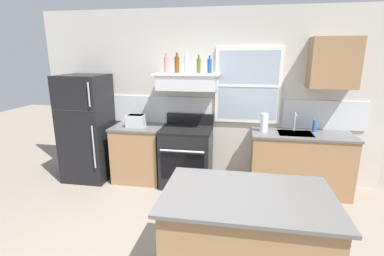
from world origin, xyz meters
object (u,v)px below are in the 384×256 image
toaster (136,121)px  kitchen_island (245,242)px  stove_range (187,156)px  bottle_rose_pink (166,65)px  refrigerator (87,128)px  bottle_blue_liqueur (210,66)px  bottle_amber_wine (177,64)px  bottle_olive_oil_square (199,66)px  bottle_clear_tall (186,63)px  paper_towel_roll (264,123)px  dish_soap_bottle (314,126)px

toaster → kitchen_island: size_ratio=0.21×
stove_range → bottle_rose_pink: bearing=161.9°
refrigerator → bottle_blue_liqueur: bottle_blue_liqueur is taller
kitchen_island → refrigerator: bearing=142.6°
bottle_rose_pink → toaster: bearing=-166.5°
bottle_blue_liqueur → kitchen_island: (0.56, -2.09, -1.39)m
bottle_amber_wine → bottle_olive_oil_square: (0.33, -0.02, -0.01)m
bottle_blue_liqueur → kitchen_island: size_ratio=0.18×
bottle_amber_wine → bottle_olive_oil_square: bottle_amber_wine is taller
toaster → bottle_clear_tall: (0.80, 0.06, 0.88)m
bottle_clear_tall → refrigerator: bearing=-177.5°
paper_towel_roll → kitchen_island: size_ratio=0.19×
bottle_olive_oil_square → bottle_blue_liqueur: bearing=15.6°
bottle_blue_liqueur → paper_towel_roll: size_ratio=0.94×
bottle_rose_pink → bottle_olive_oil_square: bearing=-2.8°
stove_range → bottle_clear_tall: bottle_clear_tall is taller
stove_range → bottle_amber_wine: 1.42m
paper_towel_roll → bottle_rose_pink: bearing=177.4°
bottle_amber_wine → dish_soap_bottle: 2.22m
toaster → stove_range: toaster is taller
paper_towel_roll → toaster: bearing=-178.6°
bottle_rose_pink → bottle_blue_liqueur: bearing=1.7°
toaster → kitchen_island: 2.65m
bottle_amber_wine → bottle_clear_tall: bottle_clear_tall is taller
bottle_rose_pink → bottle_amber_wine: (0.16, -0.00, 0.00)m
toaster → bottle_amber_wine: bearing=9.9°
bottle_rose_pink → bottle_blue_liqueur: size_ratio=1.13×
toaster → bottle_amber_wine: bottle_amber_wine is taller
bottle_blue_liqueur → kitchen_island: 2.58m
paper_towel_roll → kitchen_island: 2.11m
bottle_blue_liqueur → bottle_rose_pink: bearing=-178.3°
bottle_clear_tall → paper_towel_roll: bearing=-0.6°
bottle_clear_tall → stove_range: bearing=-79.6°
bottle_rose_pink → bottle_clear_tall: bearing=-10.2°
bottle_blue_liqueur → paper_towel_roll: 1.16m
bottle_blue_liqueur → toaster: bearing=-173.2°
stove_range → paper_towel_roll: size_ratio=4.04×
bottle_olive_oil_square → bottle_clear_tall: bearing=-169.6°
stove_range → toaster: bearing=-179.2°
kitchen_island → paper_towel_roll: bearing=82.5°
bottle_clear_tall → bottle_blue_liqueur: bearing=12.8°
dish_soap_bottle → bottle_rose_pink: bearing=-179.2°
toaster → bottle_rose_pink: 0.99m
refrigerator → dish_soap_bottle: (3.53, 0.16, 0.15)m
bottle_amber_wine → dish_soap_bottle: bottle_amber_wine is taller
refrigerator → kitchen_island: (2.54, -1.94, -0.40)m
refrigerator → bottle_clear_tall: (1.64, 0.07, 1.03)m
refrigerator → bottle_blue_liqueur: size_ratio=6.71×
refrigerator → bottle_rose_pink: (1.33, 0.13, 1.01)m
toaster → bottle_olive_oil_square: bearing=5.4°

